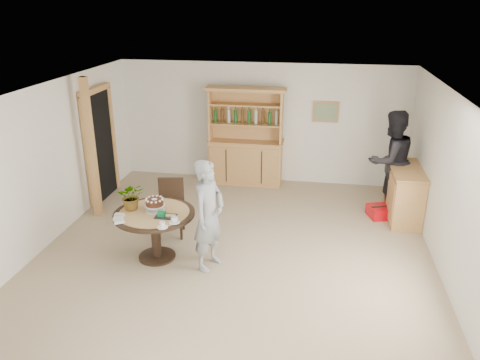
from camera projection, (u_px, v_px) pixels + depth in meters
name	position (u px, v px, depth m)	size (l,w,h in m)	color
ground	(232.00, 261.00, 7.04)	(7.00, 7.00, 0.00)	tan
room_shell	(231.00, 151.00, 6.41)	(6.04, 7.04, 2.52)	white
doorway	(100.00, 143.00, 8.93)	(0.13, 1.10, 2.18)	black
pine_post	(91.00, 149.00, 8.11)	(0.12, 0.12, 2.50)	tan
hutch	(246.00, 152.00, 9.81)	(1.62, 0.54, 2.04)	tan
sideboard	(404.00, 193.00, 8.28)	(0.54, 1.26, 0.94)	tan
dining_table	(155.00, 222.00, 6.93)	(1.20, 1.20, 0.76)	black
dining_chair	(171.00, 203.00, 7.72)	(0.49, 0.49, 0.95)	black
birthday_cake	(155.00, 203.00, 6.88)	(0.30, 0.30, 0.20)	white
flower_vase	(132.00, 196.00, 6.90)	(0.38, 0.33, 0.42)	#3F7233
gift_tray	(165.00, 215.00, 6.72)	(0.30, 0.20, 0.08)	black
coffee_cup_a	(174.00, 220.00, 6.54)	(0.15, 0.15, 0.09)	white
coffee_cup_b	(162.00, 225.00, 6.41)	(0.15, 0.15, 0.08)	white
napkins	(119.00, 218.00, 6.65)	(0.24, 0.33, 0.03)	white
teen_boy	(209.00, 215.00, 6.63)	(0.60, 0.39, 1.65)	gray
adult_person	(390.00, 161.00, 8.50)	(0.91, 0.71, 1.87)	black
red_suitcase	(386.00, 211.00, 8.45)	(0.69, 0.56, 0.21)	red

